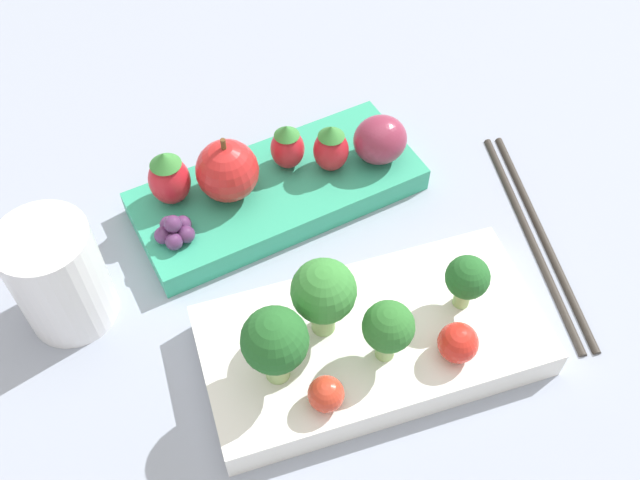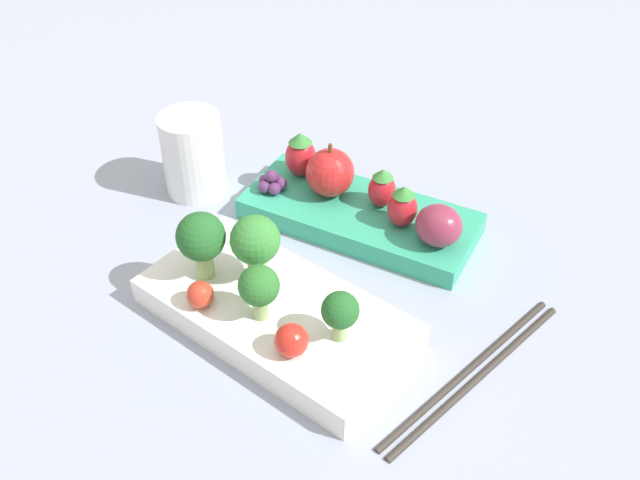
% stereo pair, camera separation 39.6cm
% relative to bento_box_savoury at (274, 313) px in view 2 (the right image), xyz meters
% --- Properties ---
extents(ground_plane, '(4.00, 4.00, 0.00)m').
position_rel_bento_box_savoury_xyz_m(ground_plane, '(-0.00, -0.08, -0.01)').
color(ground_plane, '#939EB2').
extents(bento_box_savoury, '(0.23, 0.13, 0.03)m').
position_rel_bento_box_savoury_xyz_m(bento_box_savoury, '(0.00, 0.00, 0.00)').
color(bento_box_savoury, white).
rests_on(bento_box_savoury, ground_plane).
extents(bento_box_fruit, '(0.23, 0.12, 0.02)m').
position_rel_bento_box_savoury_xyz_m(bento_box_fruit, '(0.01, -0.15, -0.00)').
color(bento_box_fruit, '#33A87F').
rests_on(bento_box_fruit, ground_plane).
extents(broccoli_floret_0, '(0.04, 0.04, 0.06)m').
position_rel_bento_box_savoury_xyz_m(broccoli_floret_0, '(0.07, 0.01, 0.05)').
color(broccoli_floret_0, '#93B770').
rests_on(broccoli_floret_0, bento_box_savoury).
extents(broccoli_floret_1, '(0.04, 0.04, 0.06)m').
position_rel_bento_box_savoury_xyz_m(broccoli_floret_1, '(0.03, -0.01, 0.05)').
color(broccoli_floret_1, '#93B770').
rests_on(broccoli_floret_1, bento_box_savoury).
extents(broccoli_floret_2, '(0.03, 0.03, 0.04)m').
position_rel_bento_box_savoury_xyz_m(broccoli_floret_2, '(-0.07, 0.00, 0.04)').
color(broccoli_floret_2, '#93B770').
rests_on(broccoli_floret_2, bento_box_savoury).
extents(broccoli_floret_3, '(0.03, 0.03, 0.05)m').
position_rel_bento_box_savoury_xyz_m(broccoli_floret_3, '(0.00, 0.02, 0.04)').
color(broccoli_floret_3, '#93B770').
rests_on(broccoli_floret_3, bento_box_savoury).
extents(cherry_tomato_0, '(0.02, 0.02, 0.02)m').
position_rel_bento_box_savoury_xyz_m(cherry_tomato_0, '(0.05, 0.04, 0.02)').
color(cherry_tomato_0, red).
rests_on(cherry_tomato_0, bento_box_savoury).
extents(cherry_tomato_1, '(0.03, 0.03, 0.03)m').
position_rel_bento_box_savoury_xyz_m(cherry_tomato_1, '(-0.04, 0.03, 0.03)').
color(cherry_tomato_1, red).
rests_on(cherry_tomato_1, bento_box_savoury).
extents(apple, '(0.05, 0.05, 0.06)m').
position_rel_bento_box_savoury_xyz_m(apple, '(0.05, -0.15, 0.03)').
color(apple, red).
rests_on(apple, bento_box_fruit).
extents(strawberry_0, '(0.03, 0.03, 0.05)m').
position_rel_bento_box_savoury_xyz_m(strawberry_0, '(0.09, -0.16, 0.03)').
color(strawberry_0, red).
rests_on(strawberry_0, bento_box_fruit).
extents(strawberry_1, '(0.03, 0.03, 0.04)m').
position_rel_bento_box_savoury_xyz_m(strawberry_1, '(0.00, -0.17, 0.03)').
color(strawberry_1, red).
rests_on(strawberry_1, bento_box_fruit).
extents(strawberry_2, '(0.03, 0.03, 0.04)m').
position_rel_bento_box_savoury_xyz_m(strawberry_2, '(-0.03, -0.15, 0.03)').
color(strawberry_2, red).
rests_on(strawberry_2, bento_box_fruit).
extents(plum, '(0.04, 0.04, 0.04)m').
position_rel_bento_box_savoury_xyz_m(plum, '(-0.07, -0.15, 0.03)').
color(plum, '#892D47').
rests_on(plum, bento_box_fruit).
extents(grape_cluster, '(0.03, 0.03, 0.02)m').
position_rel_bento_box_savoury_xyz_m(grape_cluster, '(0.10, -0.13, 0.02)').
color(grape_cluster, '#562D5B').
rests_on(grape_cluster, bento_box_fruit).
extents(drinking_cup, '(0.06, 0.06, 0.09)m').
position_rel_bento_box_savoury_xyz_m(drinking_cup, '(0.18, -0.10, 0.03)').
color(drinking_cup, white).
rests_on(drinking_cup, ground_plane).
extents(chopsticks_pair, '(0.06, 0.21, 0.01)m').
position_rel_bento_box_savoury_xyz_m(chopsticks_pair, '(-0.16, -0.05, -0.01)').
color(chopsticks_pair, '#332D28').
rests_on(chopsticks_pair, ground_plane).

